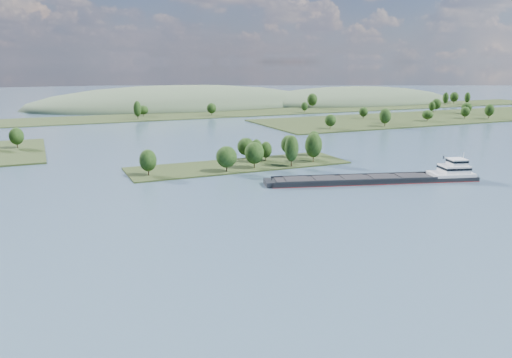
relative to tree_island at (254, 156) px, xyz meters
name	(u,v)px	position (x,y,z in m)	size (l,w,h in m)	color
ground	(304,198)	(-6.36, -58.66, -4.33)	(1800.00, 1800.00, 0.00)	#384E60
tree_island	(254,156)	(0.00, 0.00, 0.00)	(100.00, 32.20, 15.16)	#212E14
right_bank	(441,116)	(225.05, 120.85, -3.39)	(320.00, 90.00, 14.55)	#212E14
back_shoreline	(155,116)	(3.05, 221.16, -3.57)	(900.00, 60.00, 16.17)	#212E14
hill_east	(354,102)	(253.64, 291.34, -4.33)	(260.00, 140.00, 36.00)	#3E5137
hill_west	(181,106)	(53.64, 321.34, -4.33)	(320.00, 160.00, 44.00)	#3E5137
cargo_barge	(387,178)	(35.83, -49.73, -2.89)	(84.46, 32.60, 11.48)	black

